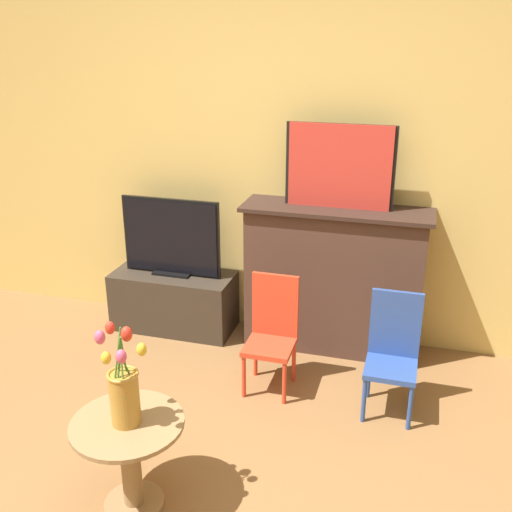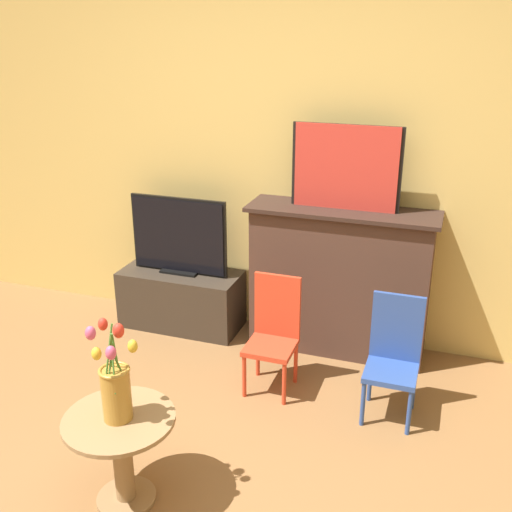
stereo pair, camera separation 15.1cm
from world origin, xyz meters
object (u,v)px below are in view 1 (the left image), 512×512
at_px(tv_monitor, 171,238).
at_px(chair_blue, 393,350).
at_px(chair_red, 272,330).
at_px(vase_tulips, 124,389).
at_px(painting, 340,166).

xyz_separation_m(tv_monitor, chair_blue, (1.51, -0.55, -0.30)).
bearing_deg(chair_red, tv_monitor, 148.54).
bearing_deg(vase_tulips, chair_red, 72.97).
bearing_deg(vase_tulips, painting, 70.14).
xyz_separation_m(tv_monitor, chair_red, (0.83, -0.51, -0.30)).
height_order(chair_red, vase_tulips, vase_tulips).
xyz_separation_m(painting, tv_monitor, (-1.09, -0.05, -0.54)).
height_order(painting, tv_monitor, painting).
bearing_deg(chair_blue, vase_tulips, -133.82).
xyz_separation_m(chair_red, vase_tulips, (-0.34, -1.11, 0.24)).
xyz_separation_m(tv_monitor, vase_tulips, (0.49, -1.62, -0.06)).
height_order(chair_red, chair_blue, same).
distance_m(chair_blue, vase_tulips, 1.49).
xyz_separation_m(painting, vase_tulips, (-0.60, -1.66, -0.60)).
relative_size(chair_blue, vase_tulips, 1.44).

